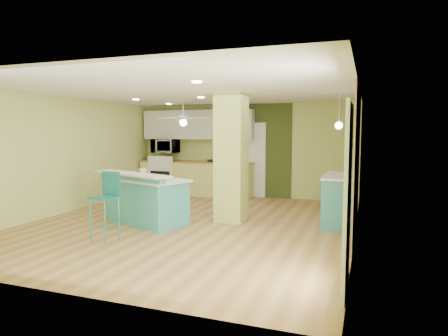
{
  "coord_description": "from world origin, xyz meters",
  "views": [
    {
      "loc": [
        3.16,
        -6.89,
        1.78
      ],
      "look_at": [
        0.54,
        0.4,
        1.06
      ],
      "focal_mm": 32.0,
      "sensor_mm": 36.0,
      "label": 1
    }
  ],
  "objects_px": {
    "peninsula": "(146,199)",
    "bar_stool": "(107,195)",
    "fruit_bowl": "(212,161)",
    "canister": "(143,173)",
    "side_counter": "(340,199)"
  },
  "relations": [
    {
      "from": "peninsula",
      "to": "side_counter",
      "type": "height_order",
      "value": "peninsula"
    },
    {
      "from": "fruit_bowl",
      "to": "canister",
      "type": "height_order",
      "value": "canister"
    },
    {
      "from": "bar_stool",
      "to": "canister",
      "type": "relative_size",
      "value": 6.97
    },
    {
      "from": "bar_stool",
      "to": "canister",
      "type": "xyz_separation_m",
      "value": [
        -0.24,
        1.47,
        0.2
      ]
    },
    {
      "from": "peninsula",
      "to": "bar_stool",
      "type": "relative_size",
      "value": 1.79
    },
    {
      "from": "bar_stool",
      "to": "fruit_bowl",
      "type": "distance_m",
      "value": 4.65
    },
    {
      "from": "side_counter",
      "to": "canister",
      "type": "xyz_separation_m",
      "value": [
        -3.73,
        -1.01,
        0.48
      ]
    },
    {
      "from": "bar_stool",
      "to": "peninsula",
      "type": "bearing_deg",
      "value": 100.15
    },
    {
      "from": "peninsula",
      "to": "fruit_bowl",
      "type": "bearing_deg",
      "value": 109.78
    },
    {
      "from": "side_counter",
      "to": "canister",
      "type": "height_order",
      "value": "canister"
    },
    {
      "from": "fruit_bowl",
      "to": "canister",
      "type": "distance_m",
      "value": 3.18
    },
    {
      "from": "peninsula",
      "to": "canister",
      "type": "relative_size",
      "value": 12.47
    },
    {
      "from": "bar_stool",
      "to": "fruit_bowl",
      "type": "bearing_deg",
      "value": 98.43
    },
    {
      "from": "peninsula",
      "to": "fruit_bowl",
      "type": "xyz_separation_m",
      "value": [
        0.03,
        3.38,
        0.51
      ]
    },
    {
      "from": "fruit_bowl",
      "to": "peninsula",
      "type": "bearing_deg",
      "value": -90.54
    }
  ]
}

